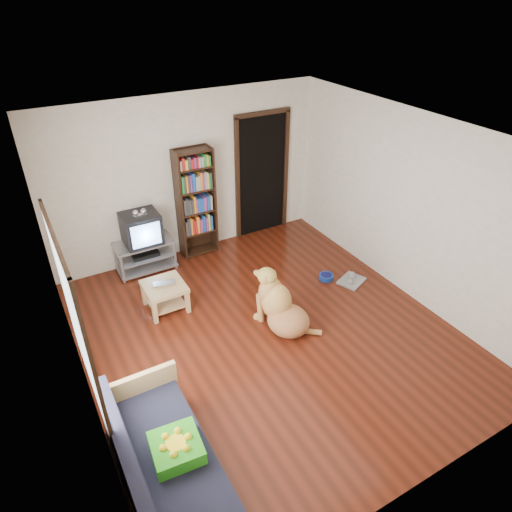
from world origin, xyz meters
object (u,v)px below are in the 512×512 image
tv_stand (145,255)px  laptop (164,285)px  crt_tv (141,228)px  coffee_table (165,292)px  grey_rag (352,281)px  sofa (166,470)px  green_cushion (176,448)px  dog_bowl (326,277)px  dog (280,307)px  bookshelf (195,197)px

tv_stand → laptop: bearing=-93.6°
crt_tv → coffee_table: 1.22m
grey_rag → sofa: 4.01m
grey_rag → sofa: bearing=-154.2°
green_cushion → dog_bowl: bearing=37.5°
laptop → tv_stand: (0.07, 1.13, -0.14)m
coffee_table → dog: (1.19, -1.11, 0.03)m
laptop → bookshelf: size_ratio=0.17×
laptop → grey_rag: laptop is taller
green_cushion → dog_bowl: size_ratio=1.95×
sofa → coffee_table: bearing=70.4°
green_cushion → tv_stand: size_ratio=0.48×
sofa → grey_rag: bearing=25.8°
dog_bowl → bookshelf: bearing=128.5°
coffee_table → tv_stand: bearing=86.3°
dog_bowl → grey_rag: size_ratio=0.55×
dog_bowl → dog: bearing=-154.6°
sofa → laptop: bearing=70.2°
green_cushion → sofa: (-0.12, 0.00, -0.23)m
dog_bowl → green_cushion: bearing=-147.8°
laptop → dog_bowl: (2.40, -0.51, -0.37)m
green_cushion → sofa: bearing=-176.3°
grey_rag → green_cushion: bearing=-153.3°
grey_rag → dog: dog is taller
tv_stand → coffee_table: tv_stand is taller
grey_rag → laptop: bearing=164.4°
bookshelf → green_cushion: bearing=-115.8°
grey_rag → coffee_table: (-2.70, 0.79, 0.27)m
coffee_table → dog: bearing=-42.9°
bookshelf → coffee_table: 1.73m
grey_rag → dog: (-1.51, -0.32, 0.30)m
tv_stand → crt_tv: (0.00, 0.02, 0.47)m
bookshelf → tv_stand: bearing=-174.4°
grey_rag → tv_stand: size_ratio=0.44×
coffee_table → bookshelf: bearing=49.5°
green_cushion → grey_rag: bearing=32.0°
bookshelf → dog: size_ratio=1.90×
laptop → sofa: (-0.90, -2.50, -0.15)m
bookshelf → coffee_table: bookshelf is taller
tv_stand → sofa: sofa is taller
dog_bowl → coffee_table: bearing=167.4°
laptop → sofa: size_ratio=0.17×
green_cushion → coffee_table: size_ratio=0.78×
laptop → grey_rag: bearing=-2.3°
dog_bowl → tv_stand: bearing=144.9°
grey_rag → tv_stand: 3.24m
grey_rag → sofa: sofa is taller
crt_tv → grey_rag: bearing=-36.0°
green_cushion → bookshelf: (1.80, 3.73, 0.51)m
bookshelf → sofa: size_ratio=1.00×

